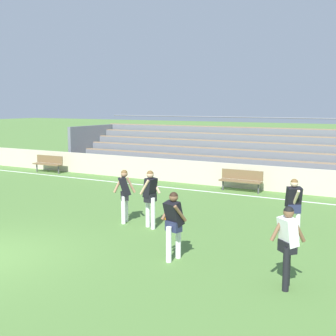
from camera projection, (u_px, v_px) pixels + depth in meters
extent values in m
cube|color=white|center=(180.00, 189.00, 19.69)|extent=(44.00, 0.12, 0.01)
cube|color=beige|center=(195.00, 172.00, 20.86)|extent=(48.00, 0.16, 1.05)
cube|color=#897051|center=(204.00, 174.00, 21.74)|extent=(16.60, 0.36, 0.08)
cube|color=slate|center=(202.00, 178.00, 21.59)|extent=(16.60, 0.04, 0.34)
cube|color=#897051|center=(210.00, 165.00, 22.26)|extent=(16.60, 0.36, 0.08)
cube|color=slate|center=(208.00, 169.00, 22.11)|extent=(16.60, 0.04, 0.34)
cube|color=#897051|center=(215.00, 157.00, 22.78)|extent=(16.60, 0.36, 0.08)
cube|color=slate|center=(214.00, 161.00, 22.63)|extent=(16.60, 0.04, 0.34)
cube|color=#897051|center=(221.00, 149.00, 23.30)|extent=(16.60, 0.36, 0.08)
cube|color=slate|center=(219.00, 153.00, 23.15)|extent=(16.60, 0.04, 0.34)
cube|color=#897051|center=(226.00, 141.00, 23.82)|extent=(16.60, 0.36, 0.08)
cube|color=slate|center=(224.00, 145.00, 23.67)|extent=(16.60, 0.04, 0.34)
cube|color=#897051|center=(231.00, 134.00, 24.34)|extent=(16.60, 0.36, 0.08)
cube|color=slate|center=(229.00, 138.00, 24.19)|extent=(16.60, 0.04, 0.34)
cube|color=#897051|center=(235.00, 127.00, 24.86)|extent=(16.60, 0.36, 0.08)
cube|color=slate|center=(234.00, 131.00, 24.71)|extent=(16.60, 0.04, 0.34)
cube|color=slate|center=(94.00, 145.00, 27.34)|extent=(0.20, 4.31, 2.36)
cylinder|color=slate|center=(237.00, 117.00, 25.00)|extent=(16.60, 0.06, 0.06)
cube|color=brown|center=(240.00, 181.00, 18.92)|extent=(1.80, 0.40, 0.06)
cube|color=brown|center=(242.00, 175.00, 19.04)|extent=(1.80, 0.05, 0.40)
cylinder|color=#47474C|center=(223.00, 185.00, 19.33)|extent=(0.07, 0.07, 0.45)
cylinder|color=#47474C|center=(258.00, 188.00, 18.57)|extent=(0.07, 0.07, 0.45)
cube|color=brown|center=(47.00, 164.00, 24.22)|extent=(1.80, 0.40, 0.06)
cube|color=brown|center=(50.00, 159.00, 24.34)|extent=(1.80, 0.05, 0.40)
cylinder|color=#47474C|center=(37.00, 167.00, 24.64)|extent=(0.07, 0.07, 0.45)
cylinder|color=#47474C|center=(59.00, 170.00, 23.87)|extent=(0.07, 0.07, 0.45)
cylinder|color=white|center=(153.00, 213.00, 13.30)|extent=(0.13, 0.13, 0.93)
cylinder|color=white|center=(148.00, 212.00, 13.54)|extent=(0.13, 0.13, 0.93)
cube|color=black|center=(150.00, 198.00, 13.36)|extent=(0.25, 0.38, 0.24)
cube|color=black|center=(150.00, 188.00, 13.32)|extent=(0.32, 0.40, 0.58)
cylinder|color=#D6A884|center=(145.00, 187.00, 13.19)|extent=(0.35, 0.10, 0.48)
cylinder|color=#D6A884|center=(156.00, 186.00, 13.44)|extent=(0.35, 0.10, 0.48)
sphere|color=#D6A884|center=(150.00, 175.00, 13.27)|extent=(0.21, 0.21, 0.21)
sphere|color=brown|center=(150.00, 174.00, 13.26)|extent=(0.20, 0.20, 0.20)
cylinder|color=white|center=(126.00, 208.00, 14.17)|extent=(0.13, 0.13, 0.86)
cylinder|color=white|center=(123.00, 210.00, 13.90)|extent=(0.13, 0.13, 0.86)
cube|color=black|center=(125.00, 196.00, 13.98)|extent=(0.40, 0.42, 0.24)
cube|color=black|center=(124.00, 186.00, 13.94)|extent=(0.53, 0.53, 0.60)
cylinder|color=#A87A5B|center=(131.00, 185.00, 13.91)|extent=(0.28, 0.25, 0.50)
cylinder|color=#A87A5B|center=(118.00, 185.00, 13.95)|extent=(0.28, 0.25, 0.50)
sphere|color=#A87A5B|center=(124.00, 174.00, 13.88)|extent=(0.21, 0.21, 0.21)
sphere|color=brown|center=(124.00, 173.00, 13.88)|extent=(0.20, 0.20, 0.20)
cylinder|color=black|center=(287.00, 264.00, 9.17)|extent=(0.13, 0.13, 0.88)
cylinder|color=black|center=(286.00, 269.00, 8.88)|extent=(0.13, 0.13, 0.88)
cube|color=black|center=(287.00, 246.00, 8.97)|extent=(0.42, 0.40, 0.24)
cube|color=white|center=(288.00, 232.00, 8.93)|extent=(0.48, 0.47, 0.59)
cylinder|color=brown|center=(299.00, 231.00, 8.86)|extent=(0.26, 0.29, 0.49)
cylinder|color=brown|center=(277.00, 229.00, 8.98)|extent=(0.26, 0.29, 0.49)
sphere|color=brown|center=(289.00, 212.00, 8.87)|extent=(0.21, 0.21, 0.21)
sphere|color=black|center=(289.00, 211.00, 8.87)|extent=(0.20, 0.20, 0.20)
cylinder|color=white|center=(178.00, 241.00, 10.80)|extent=(0.13, 0.13, 0.84)
cylinder|color=white|center=(169.00, 245.00, 10.52)|extent=(0.13, 0.13, 0.84)
cube|color=#232847|center=(174.00, 226.00, 10.60)|extent=(0.41, 0.31, 0.24)
cube|color=black|center=(174.00, 213.00, 10.56)|extent=(0.46, 0.45, 0.60)
cylinder|color=brown|center=(180.00, 213.00, 10.40)|extent=(0.18, 0.40, 0.44)
cylinder|color=brown|center=(167.00, 210.00, 10.71)|extent=(0.18, 0.40, 0.44)
sphere|color=brown|center=(174.00, 197.00, 10.51)|extent=(0.21, 0.21, 0.21)
sphere|color=black|center=(174.00, 196.00, 10.51)|extent=(0.20, 0.20, 0.20)
cylinder|color=white|center=(298.00, 224.00, 12.29)|extent=(0.13, 0.13, 0.87)
cylinder|color=white|center=(288.00, 223.00, 12.33)|extent=(0.13, 0.13, 0.87)
cube|color=#232847|center=(293.00, 208.00, 12.25)|extent=(0.42, 0.39, 0.24)
cube|color=black|center=(294.00, 197.00, 12.21)|extent=(0.50, 0.48, 0.59)
cylinder|color=beige|center=(296.00, 198.00, 12.01)|extent=(0.28, 0.36, 0.46)
cylinder|color=beige|center=(291.00, 195.00, 12.40)|extent=(0.28, 0.36, 0.46)
sphere|color=beige|center=(294.00, 183.00, 12.15)|extent=(0.21, 0.21, 0.21)
sphere|color=brown|center=(294.00, 182.00, 12.15)|extent=(0.20, 0.20, 0.20)
sphere|color=orange|center=(167.00, 218.00, 14.20)|extent=(0.22, 0.22, 0.22)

